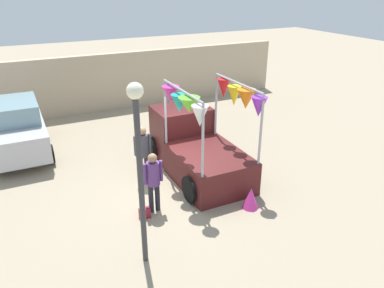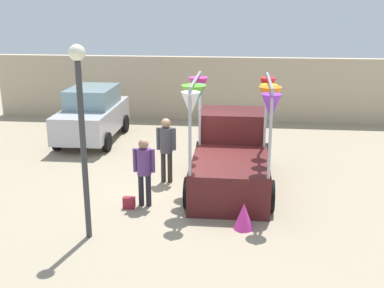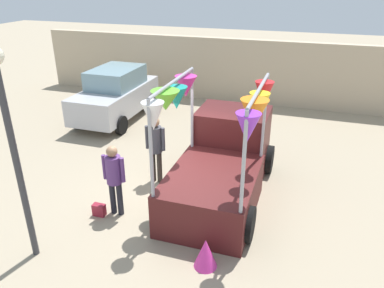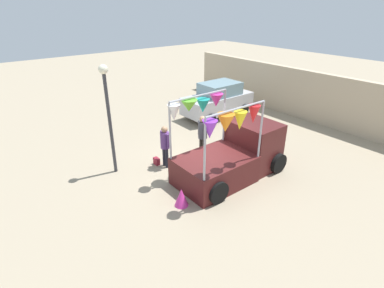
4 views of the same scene
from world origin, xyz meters
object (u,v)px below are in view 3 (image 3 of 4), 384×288
at_px(handbag, 99,210).
at_px(vendor_truck, 223,158).
at_px(street_lamp, 9,130).
at_px(parked_car, 116,94).
at_px(person_customer, 114,174).
at_px(folded_kite_bundle_magenta, 206,253).
at_px(person_vendor, 155,143).

bearing_deg(handbag, vendor_truck, 38.50).
distance_m(vendor_truck, street_lamp, 4.76).
xyz_separation_m(parked_car, handbag, (2.61, -5.66, -0.80)).
height_order(vendor_truck, parked_car, vendor_truck).
relative_size(person_customer, street_lamp, 0.42).
xyz_separation_m(vendor_truck, person_customer, (-2.02, -1.69, 0.11)).
bearing_deg(person_customer, street_lamp, -116.80).
relative_size(vendor_truck, person_customer, 2.42).
distance_m(street_lamp, folded_kite_bundle_magenta, 4.03).
bearing_deg(street_lamp, folded_kite_bundle_magenta, 12.23).
bearing_deg(folded_kite_bundle_magenta, handbag, 163.66).
bearing_deg(folded_kite_bundle_magenta, parked_car, 129.54).
bearing_deg(person_vendor, person_customer, -99.76).
distance_m(person_vendor, street_lamp, 3.82).
distance_m(vendor_truck, parked_car, 6.25).
bearing_deg(folded_kite_bundle_magenta, person_vendor, 128.73).
relative_size(person_customer, folded_kite_bundle_magenta, 2.80).
xyz_separation_m(person_vendor, folded_kite_bundle_magenta, (2.10, -2.62, -0.79)).
distance_m(parked_car, person_vendor, 5.03).
distance_m(handbag, folded_kite_bundle_magenta, 2.85).
relative_size(person_customer, handbag, 6.00).
distance_m(person_customer, folded_kite_bundle_magenta, 2.68).
relative_size(parked_car, person_vendor, 2.23).
height_order(vendor_truck, handbag, vendor_truck).
bearing_deg(folded_kite_bundle_magenta, street_lamp, -167.77).
height_order(person_vendor, folded_kite_bundle_magenta, person_vendor).
xyz_separation_m(person_customer, street_lamp, (-0.86, -1.70, 1.59)).
bearing_deg(parked_car, vendor_truck, -37.18).
bearing_deg(person_vendor, parked_car, 130.07).
bearing_deg(street_lamp, person_customer, 63.20).
bearing_deg(person_customer, parked_car, 118.43).
relative_size(parked_car, folded_kite_bundle_magenta, 6.67).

